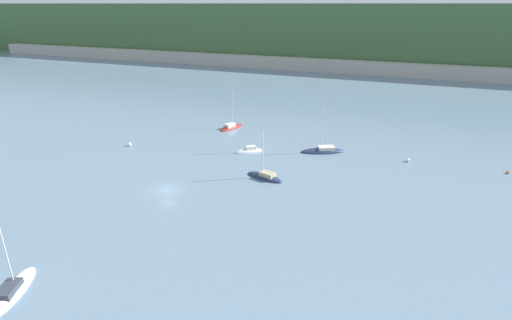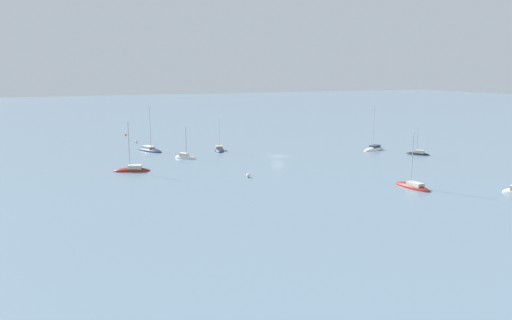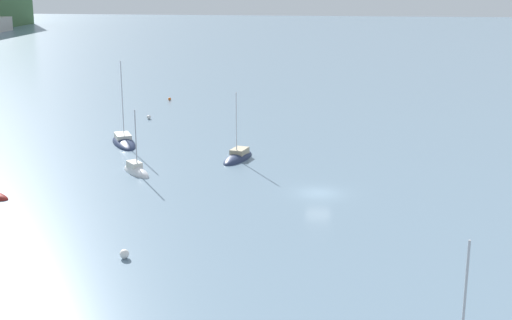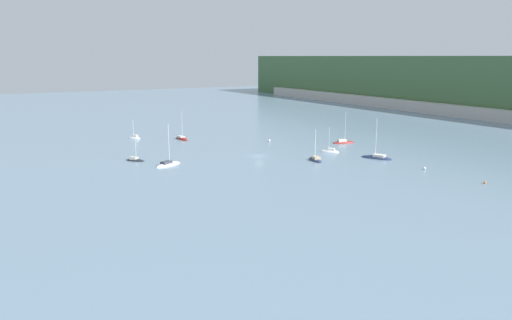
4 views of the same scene
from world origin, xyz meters
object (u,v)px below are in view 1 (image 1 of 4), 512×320
(sailboat_6, at_px, (249,152))
(mooring_buoy_1, at_px, (408,160))
(sailboat_4, at_px, (13,291))
(mooring_buoy_0, at_px, (508,172))
(mooring_buoy_2, at_px, (130,144))
(sailboat_1, at_px, (265,177))
(sailboat_0, at_px, (231,128))
(sailboat_5, at_px, (323,152))

(sailboat_6, relative_size, mooring_buoy_1, 12.66)
(sailboat_4, relative_size, mooring_buoy_0, 21.60)
(mooring_buoy_0, height_order, mooring_buoy_2, mooring_buoy_2)
(sailboat_1, bearing_deg, mooring_buoy_2, 6.18)
(mooring_buoy_2, bearing_deg, sailboat_0, 54.18)
(mooring_buoy_2, bearing_deg, sailboat_1, -8.24)
(mooring_buoy_0, xyz_separation_m, mooring_buoy_1, (-16.66, -0.65, 0.06))
(sailboat_0, height_order, sailboat_6, sailboat_0)
(sailboat_1, distance_m, sailboat_6, 13.24)
(sailboat_0, relative_size, sailboat_5, 0.92)
(sailboat_4, distance_m, mooring_buoy_2, 45.79)
(mooring_buoy_1, bearing_deg, sailboat_0, 170.03)
(sailboat_6, bearing_deg, sailboat_5, 161.46)
(sailboat_4, bearing_deg, sailboat_0, -19.69)
(mooring_buoy_1, bearing_deg, sailboat_6, -167.69)
(sailboat_0, distance_m, sailboat_6, 17.22)
(mooring_buoy_1, bearing_deg, sailboat_1, -142.26)
(sailboat_0, bearing_deg, sailboat_4, -159.80)
(sailboat_4, distance_m, mooring_buoy_0, 76.52)
(mooring_buoy_1, relative_size, mooring_buoy_2, 0.85)
(sailboat_4, bearing_deg, mooring_buoy_2, 0.25)
(sailboat_1, xyz_separation_m, sailboat_5, (6.23, 16.50, -0.01))
(sailboat_4, height_order, mooring_buoy_1, sailboat_4)
(sailboat_1, bearing_deg, mooring_buoy_0, -140.84)
(sailboat_0, bearing_deg, mooring_buoy_2, 160.48)
(sailboat_5, bearing_deg, mooring_buoy_0, 156.16)
(sailboat_0, distance_m, mooring_buoy_1, 41.16)
(sailboat_5, height_order, sailboat_6, sailboat_5)
(sailboat_1, bearing_deg, sailboat_5, -96.26)
(sailboat_4, xyz_separation_m, mooring_buoy_1, (36.32, 54.56, 0.21))
(sailboat_4, height_order, mooring_buoy_0, sailboat_4)
(mooring_buoy_0, relative_size, mooring_buoy_2, 0.70)
(mooring_buoy_1, xyz_separation_m, mooring_buoy_2, (-54.83, -12.68, 0.06))
(sailboat_6, xyz_separation_m, mooring_buoy_0, (46.75, 7.21, 0.15))
(sailboat_5, relative_size, mooring_buoy_2, 15.50)
(mooring_buoy_0, bearing_deg, sailboat_5, -177.35)
(sailboat_5, height_order, mooring_buoy_0, sailboat_5)
(sailboat_1, distance_m, sailboat_4, 39.70)
(sailboat_6, distance_m, mooring_buoy_0, 47.30)
(sailboat_1, height_order, mooring_buoy_1, sailboat_1)
(sailboat_0, bearing_deg, sailboat_6, -126.36)
(sailboat_6, relative_size, mooring_buoy_0, 15.39)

